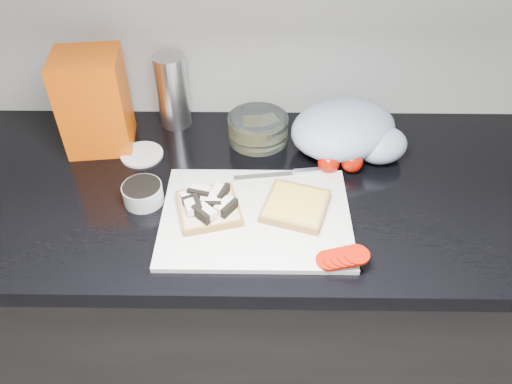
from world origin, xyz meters
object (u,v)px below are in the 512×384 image
at_px(cutting_board, 256,217).
at_px(glass_bowl, 258,129).
at_px(bread_bag, 94,102).
at_px(steel_canister, 173,91).

xyz_separation_m(cutting_board, glass_bowl, (0.00, 0.29, 0.03)).
xyz_separation_m(glass_bowl, bread_bag, (-0.39, -0.02, 0.09)).
height_order(cutting_board, steel_canister, steel_canister).
relative_size(glass_bowl, steel_canister, 0.79).
bearing_deg(bread_bag, glass_bowl, -3.93).
xyz_separation_m(cutting_board, bread_bag, (-0.39, 0.27, 0.11)).
distance_m(cutting_board, glass_bowl, 0.29).
xyz_separation_m(bread_bag, steel_canister, (0.17, 0.09, -0.02)).
distance_m(glass_bowl, steel_canister, 0.24).
xyz_separation_m(cutting_board, steel_canister, (-0.22, 0.36, 0.09)).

